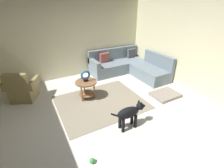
% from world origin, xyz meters
% --- Properties ---
extents(ground_plane, '(6.00, 6.00, 0.10)m').
position_xyz_m(ground_plane, '(0.00, 0.00, -0.05)').
color(ground_plane, silver).
extents(wall_back, '(6.00, 0.12, 2.70)m').
position_xyz_m(wall_back, '(0.00, 2.94, 1.35)').
color(wall_back, beige).
rests_on(wall_back, ground_plane).
extents(wall_right, '(0.12, 6.00, 2.70)m').
position_xyz_m(wall_right, '(2.94, 0.00, 1.35)').
color(wall_right, beige).
rests_on(wall_right, ground_plane).
extents(area_rug, '(2.30, 1.90, 0.01)m').
position_xyz_m(area_rug, '(0.15, 0.70, 0.01)').
color(area_rug, gray).
rests_on(area_rug, ground_plane).
extents(sectional_couch, '(2.20, 2.25, 0.88)m').
position_xyz_m(sectional_couch, '(1.99, 2.02, 0.29)').
color(sectional_couch, slate).
rests_on(sectional_couch, ground_plane).
extents(armchair, '(0.98, 0.89, 0.88)m').
position_xyz_m(armchair, '(-1.69, 1.90, 0.32)').
color(armchair, olive).
rests_on(armchair, ground_plane).
extents(side_table, '(0.60, 0.60, 0.54)m').
position_xyz_m(side_table, '(-0.09, 1.11, 0.42)').
color(side_table, brown).
rests_on(side_table, ground_plane).
extents(torus_sculpture, '(0.28, 0.08, 0.33)m').
position_xyz_m(torus_sculpture, '(-0.09, 1.11, 0.71)').
color(torus_sculpture, black).
rests_on(torus_sculpture, side_table).
extents(dog_bed_mat, '(0.80, 0.60, 0.09)m').
position_xyz_m(dog_bed_mat, '(1.98, 0.08, 0.04)').
color(dog_bed_mat, gray).
rests_on(dog_bed_mat, ground_plane).
extents(dog, '(0.85, 0.24, 0.63)m').
position_xyz_m(dog, '(0.28, -0.49, 0.38)').
color(dog, black).
rests_on(dog, ground_plane).
extents(dog_toy_ball, '(0.10, 0.10, 0.10)m').
position_xyz_m(dog_toy_ball, '(-0.79, -0.93, 0.05)').
color(dog_toy_ball, green).
rests_on(dog_toy_ball, ground_plane).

